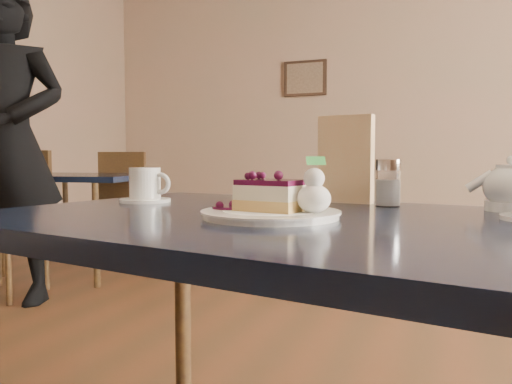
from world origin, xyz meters
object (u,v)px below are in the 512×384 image
(main_table, at_px, (283,254))
(cheesecake_slice, at_px, (271,196))
(patron, at_px, (7,143))
(bg_table_far_left, at_px, (80,263))
(dessert_plate, at_px, (271,214))
(coffee_set, at_px, (146,187))

(main_table, distance_m, cheesecake_slice, 0.12)
(cheesecake_slice, relative_size, patron, 0.07)
(cheesecake_slice, bearing_deg, bg_table_far_left, 147.17)
(dessert_plate, height_order, patron, patron)
(coffee_set, height_order, patron, patron)
(main_table, distance_m, patron, 2.31)
(coffee_set, bearing_deg, patron, 146.87)
(dessert_plate, distance_m, cheesecake_slice, 0.03)
(bg_table_far_left, bearing_deg, coffee_set, -54.97)
(dessert_plate, xyz_separation_m, cheesecake_slice, (-0.00, 0.00, 0.03))
(dessert_plate, bearing_deg, patron, 148.24)
(cheesecake_slice, bearing_deg, coffee_set, 163.95)
(main_table, distance_m, bg_table_far_left, 2.87)
(main_table, height_order, bg_table_far_left, main_table)
(cheesecake_slice, xyz_separation_m, bg_table_far_left, (-2.09, 1.91, -0.67))
(main_table, relative_size, bg_table_far_left, 0.74)
(main_table, bearing_deg, bg_table_far_left, 147.96)
(dessert_plate, relative_size, coffee_set, 1.85)
(dessert_plate, relative_size, cheesecake_slice, 1.95)
(cheesecake_slice, bearing_deg, dessert_plate, -35.41)
(patron, bearing_deg, main_table, -49.23)
(cheesecake_slice, relative_size, bg_table_far_left, 0.07)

